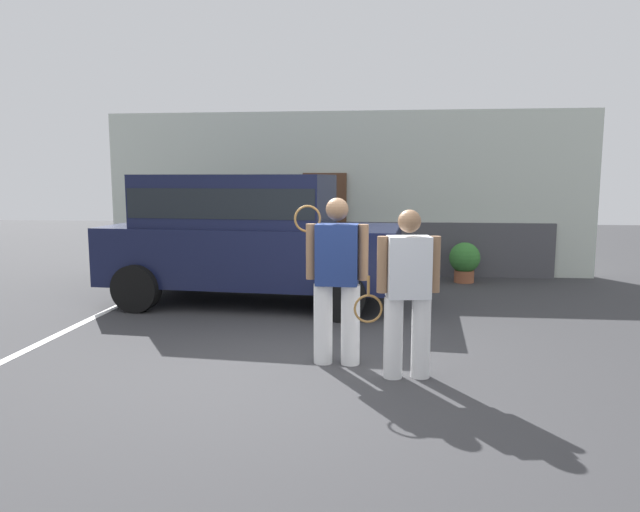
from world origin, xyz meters
TOP-DOWN VIEW (x-y plane):
  - ground_plane at (0.00, 0.00)m, footprint 40.00×40.00m
  - parking_stripe_0 at (-3.36, 1.50)m, footprint 0.12×4.40m
  - house_frontage at (-0.00, 6.28)m, footprint 10.03×0.40m
  - parked_suv at (-1.38, 3.23)m, footprint 4.73×2.45m
  - tennis_player_man at (0.28, 0.27)m, footprint 0.80×0.29m
  - tennis_player_woman at (1.02, -0.09)m, footprint 0.89×0.32m
  - potted_plant_by_porch at (2.36, 5.44)m, footprint 0.59×0.59m

SIDE VIEW (x-z plane):
  - ground_plane at x=0.00m, z-range 0.00..0.00m
  - parking_stripe_0 at x=-3.36m, z-range 0.00..0.01m
  - potted_plant_by_porch at x=2.36m, z-range 0.04..0.82m
  - tennis_player_woman at x=1.02m, z-range 0.03..1.72m
  - tennis_player_man at x=0.28m, z-range 0.04..1.84m
  - parked_suv at x=-1.38m, z-range 0.12..2.17m
  - house_frontage at x=0.00m, z-range -0.10..3.25m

